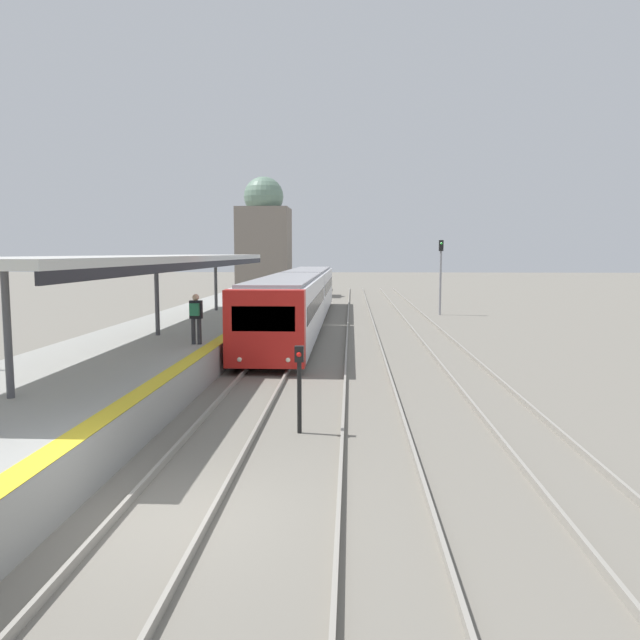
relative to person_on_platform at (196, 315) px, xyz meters
The scene contains 10 objects.
ground_plane 11.55m from the person_on_platform, 78.47° to the right, with size 240.00×240.00×0.00m, color slate.
track_platform_line 11.54m from the person_on_platform, 78.47° to the right, with size 1.51×120.00×0.15m.
track_middle_line 12.64m from the person_on_platform, 63.15° to the right, with size 1.51×120.00×0.15m.
track_right_line 14.47m from the person_on_platform, 51.04° to the right, with size 1.51×120.00×0.15m.
platform_canopy 3.44m from the person_on_platform, 131.39° to the left, with size 4.00×24.86×2.91m.
person_on_platform is the anchor object (origin of this frame).
train_near 14.60m from the person_on_platform, 81.04° to the left, with size 2.67×29.35×2.95m.
signal_post_near 7.69m from the person_on_platform, 58.85° to the right, with size 0.20×0.21×1.98m.
signal_mast_far 23.35m from the person_on_platform, 62.16° to the left, with size 0.28×0.29×4.84m.
distant_domed_building 38.59m from the person_on_platform, 94.58° to the left, with size 4.79×4.79×11.06m.
Camera 1 is at (2.83, -9.01, 4.03)m, focal length 35.00 mm.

